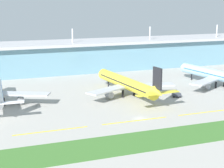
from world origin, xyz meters
name	(u,v)px	position (x,y,z in m)	size (l,w,h in m)	color
ground_plane	(139,118)	(0.00, 0.00, 0.00)	(600.00, 600.00, 0.00)	#A8A59E
terminal_building	(71,56)	(0.00, 111.10, 10.24)	(288.00, 34.00, 29.07)	#6693A8
airliner_middle	(127,84)	(9.40, 35.46, 6.45)	(48.51, 63.15, 18.90)	yellow
airliner_far	(219,76)	(64.42, 36.03, 6.45)	(48.24, 65.19, 18.90)	#9ED1EA
taxiway_stripe_mid_west	(51,131)	(-37.00, -2.27, 0.02)	(28.00, 0.70, 0.04)	yellow
taxiway_stripe_centre	(135,121)	(-3.00, -2.27, 0.02)	(28.00, 0.70, 0.04)	yellow
taxiway_stripe_mid_east	(207,112)	(31.00, -2.27, 0.02)	(28.00, 0.70, 0.04)	yellow
grass_verge	(167,138)	(0.00, -23.59, 0.05)	(300.00, 18.00, 0.10)	#3D702D
pushback_tug	(177,95)	(31.53, 24.65, 1.10)	(4.93, 3.66, 1.85)	#333842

